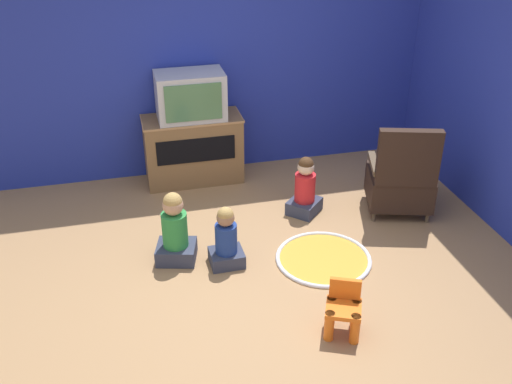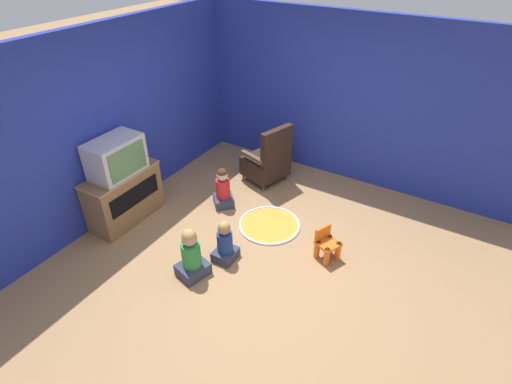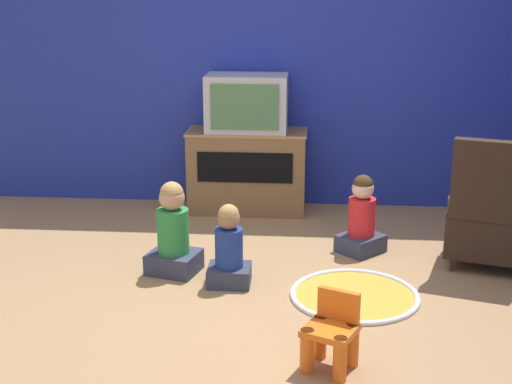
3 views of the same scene
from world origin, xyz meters
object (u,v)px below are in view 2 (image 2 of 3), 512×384
yellow_kid_chair (327,245)px  child_watching_left (225,243)px  child_watching_right (223,189)px  television (116,157)px  child_watching_center (191,256)px  black_armchair (268,161)px  tv_cabinet (124,195)px

yellow_kid_chair → child_watching_left: bearing=146.4°
child_watching_right → television: bearing=90.2°
child_watching_right → yellow_kid_chair: bearing=-143.6°
child_watching_center → child_watching_right: 1.46m
black_armchair → child_watching_center: bearing=23.7°
black_armchair → yellow_kid_chair: bearing=68.8°
child_watching_right → black_armchair: bearing=-58.8°
yellow_kid_chair → child_watching_right: (0.27, 1.76, 0.08)m
black_armchair → child_watching_left: black_armchair is taller
tv_cabinet → yellow_kid_chair: (0.71, -2.73, -0.20)m
child_watching_left → child_watching_center: 0.46m
television → child_watching_center: television is taller
yellow_kid_chair → television: bearing=128.5°
yellow_kid_chair → child_watching_right: bearing=105.3°
child_watching_right → child_watching_left: bearing=171.2°
child_watching_right → tv_cabinet: bearing=89.9°
yellow_kid_chair → child_watching_left: (-0.68, 1.07, 0.07)m
television → child_watching_right: size_ratio=1.15×
child_watching_left → child_watching_center: bearing=156.0°
television → child_watching_left: (0.03, -1.66, -0.74)m
television → child_watching_left: 1.82m
child_watching_center → child_watching_right: (1.37, 0.51, -0.02)m
child_watching_left → child_watching_right: bearing=35.2°
child_watching_center → yellow_kid_chair: bearing=-33.7°
black_armchair → child_watching_left: bearing=30.6°
tv_cabinet → child_watching_right: bearing=-45.2°
child_watching_center → television: bearing=90.0°
tv_cabinet → child_watching_center: 1.54m
tv_cabinet → child_watching_right: tv_cabinet is taller
yellow_kid_chair → child_watching_center: bearing=155.4°
tv_cabinet → black_armchair: 2.25m
yellow_kid_chair → black_armchair: bearing=76.0°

